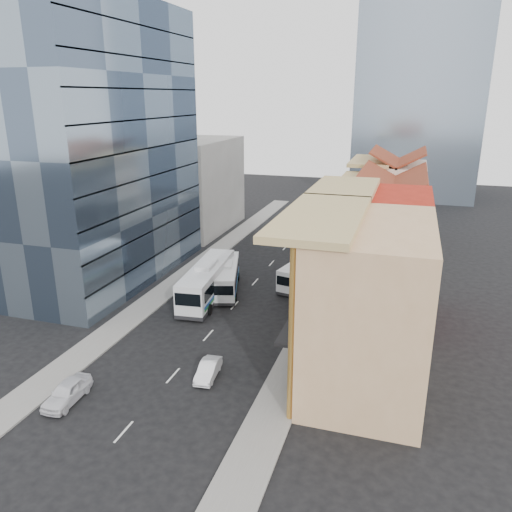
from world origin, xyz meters
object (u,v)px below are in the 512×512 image
(office_tower, at_px, (99,147))
(bus_left_near, at_px, (207,281))
(shophouse_tan, at_px, (370,305))
(bus_left_far, at_px, (227,276))
(sedan_right, at_px, (208,370))
(bus_right, at_px, (305,270))
(sedan_left, at_px, (67,392))

(office_tower, relative_size, bus_left_near, 2.43)
(shophouse_tan, distance_m, office_tower, 35.19)
(office_tower, xyz_separation_m, bus_left_far, (14.76, -0.24, -13.41))
(shophouse_tan, relative_size, bus_left_far, 1.41)
(office_tower, relative_size, bus_left_far, 3.02)
(sedan_right, bearing_deg, bus_left_near, 106.83)
(bus_right, bearing_deg, sedan_left, -99.18)
(office_tower, height_order, bus_right, office_tower)
(bus_left_far, xyz_separation_m, sedan_right, (4.90, -17.15, -0.99))
(bus_right, height_order, sedan_right, bus_right)
(shophouse_tan, relative_size, bus_left_near, 1.14)
(bus_left_far, bearing_deg, bus_right, 12.97)
(shophouse_tan, xyz_separation_m, sedan_left, (-19.50, -9.22, -5.27))
(shophouse_tan, xyz_separation_m, sedan_right, (-11.34, -3.39, -5.40))
(shophouse_tan, height_order, bus_left_far, shophouse_tan)
(bus_left_far, bearing_deg, sedan_left, -114.75)
(shophouse_tan, relative_size, sedan_right, 3.83)
(bus_left_near, height_order, bus_right, bus_left_near)
(bus_right, xyz_separation_m, sedan_right, (-2.84, -21.56, -0.97))
(sedan_right, bearing_deg, bus_left_far, 100.06)
(bus_left_far, height_order, bus_right, bus_left_far)
(bus_left_near, height_order, sedan_left, bus_left_near)
(bus_left_far, distance_m, sedan_left, 23.22)
(office_tower, relative_size, bus_right, 3.06)
(sedan_left, relative_size, sedan_right, 1.18)
(shophouse_tan, distance_m, bus_left_far, 21.74)
(bus_left_far, bearing_deg, sedan_right, -90.73)
(sedan_left, distance_m, sedan_right, 10.03)
(bus_left_near, bearing_deg, sedan_left, -101.73)
(sedan_right, bearing_deg, office_tower, 132.61)
(office_tower, bearing_deg, shophouse_tan, -24.30)
(bus_left_far, height_order, sedan_left, bus_left_far)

